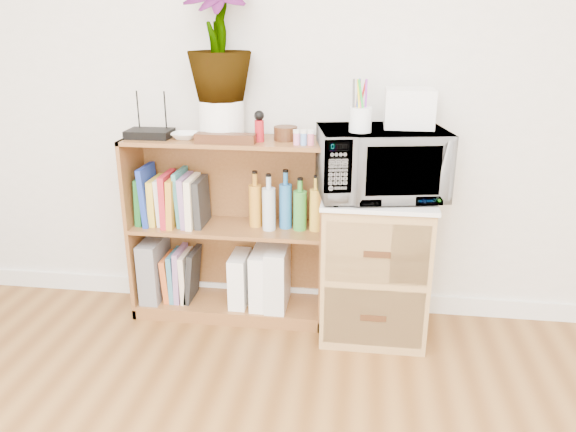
# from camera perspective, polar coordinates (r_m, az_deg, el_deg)

# --- Properties ---
(skirting_board) EXTENTS (4.00, 0.02, 0.10)m
(skirting_board) POSITION_cam_1_polar(r_m,az_deg,el_deg) (3.14, 1.10, -8.09)
(skirting_board) COLOR white
(skirting_board) RESTS_ON ground
(bookshelf) EXTENTS (1.00, 0.30, 0.95)m
(bookshelf) POSITION_cam_1_polar(r_m,az_deg,el_deg) (2.90, -6.06, -1.43)
(bookshelf) COLOR brown
(bookshelf) RESTS_ON ground
(wicker_unit) EXTENTS (0.50, 0.45, 0.70)m
(wicker_unit) POSITION_cam_1_polar(r_m,az_deg,el_deg) (2.80, 8.79, -5.09)
(wicker_unit) COLOR #9E7542
(wicker_unit) RESTS_ON ground
(microwave) EXTENTS (0.63, 0.49, 0.31)m
(microwave) POSITION_cam_1_polar(r_m,az_deg,el_deg) (2.62, 9.39, 5.35)
(microwave) COLOR silver
(microwave) RESTS_ON wicker_unit
(pen_cup) EXTENTS (0.10, 0.10, 0.11)m
(pen_cup) POSITION_cam_1_polar(r_m,az_deg,el_deg) (2.50, 7.37, 9.69)
(pen_cup) COLOR white
(pen_cup) RESTS_ON microwave
(small_appliance) EXTENTS (0.22, 0.18, 0.17)m
(small_appliance) POSITION_cam_1_polar(r_m,az_deg,el_deg) (2.64, 12.22, 10.67)
(small_appliance) COLOR white
(small_appliance) RESTS_ON microwave
(router) EXTENTS (0.22, 0.15, 0.04)m
(router) POSITION_cam_1_polar(r_m,az_deg,el_deg) (2.86, -13.88, 8.13)
(router) COLOR black
(router) RESTS_ON bookshelf
(white_bowl) EXTENTS (0.13, 0.13, 0.03)m
(white_bowl) POSITION_cam_1_polar(r_m,az_deg,el_deg) (2.79, -10.41, 8.02)
(white_bowl) COLOR white
(white_bowl) RESTS_ON bookshelf
(plant_pot) EXTENTS (0.21, 0.21, 0.18)m
(plant_pot) POSITION_cam_1_polar(r_m,az_deg,el_deg) (2.77, -6.75, 9.74)
(plant_pot) COLOR white
(plant_pot) RESTS_ON bookshelf
(potted_plant) EXTENTS (0.31, 0.31, 0.56)m
(potted_plant) POSITION_cam_1_polar(r_m,az_deg,el_deg) (2.74, -7.07, 17.44)
(potted_plant) COLOR #2B6D31
(potted_plant) RESTS_ON plant_pot
(trinket_box) EXTENTS (0.28, 0.07, 0.05)m
(trinket_box) POSITION_cam_1_polar(r_m,az_deg,el_deg) (2.66, -6.39, 7.83)
(trinket_box) COLOR #34180E
(trinket_box) RESTS_ON bookshelf
(kokeshi_doll) EXTENTS (0.04, 0.04, 0.10)m
(kokeshi_doll) POSITION_cam_1_polar(r_m,az_deg,el_deg) (2.68, -2.93, 8.62)
(kokeshi_doll) COLOR maroon
(kokeshi_doll) RESTS_ON bookshelf
(wooden_bowl) EXTENTS (0.11, 0.11, 0.07)m
(wooden_bowl) POSITION_cam_1_polar(r_m,az_deg,el_deg) (2.71, -0.26, 8.40)
(wooden_bowl) COLOR #391A0F
(wooden_bowl) RESTS_ON bookshelf
(paint_jars) EXTENTS (0.11, 0.04, 0.06)m
(paint_jars) POSITION_cam_1_polar(r_m,az_deg,el_deg) (2.61, 1.60, 7.82)
(paint_jars) COLOR #CB7193
(paint_jars) RESTS_ON bookshelf
(file_box) EXTENTS (0.10, 0.26, 0.33)m
(file_box) POSITION_cam_1_polar(r_m,az_deg,el_deg) (3.11, -13.38, -5.16)
(file_box) COLOR slate
(file_box) RESTS_ON bookshelf
(magazine_holder_left) EXTENTS (0.09, 0.22, 0.27)m
(magazine_holder_left) POSITION_cam_1_polar(r_m,az_deg,el_deg) (2.99, -4.89, -6.35)
(magazine_holder_left) COLOR white
(magazine_holder_left) RESTS_ON bookshelf
(magazine_holder_mid) EXTENTS (0.10, 0.24, 0.30)m
(magazine_holder_mid) POSITION_cam_1_polar(r_m,az_deg,el_deg) (2.96, -2.69, -6.27)
(magazine_holder_mid) COLOR white
(magazine_holder_mid) RESTS_ON bookshelf
(magazine_holder_right) EXTENTS (0.10, 0.26, 0.33)m
(magazine_holder_right) POSITION_cam_1_polar(r_m,az_deg,el_deg) (2.94, -1.06, -6.15)
(magazine_holder_right) COLOR silver
(magazine_holder_right) RESTS_ON bookshelf
(cookbooks) EXTENTS (0.35, 0.20, 0.30)m
(cookbooks) POSITION_cam_1_polar(r_m,az_deg,el_deg) (2.93, -11.71, 1.67)
(cookbooks) COLOR #1A6425
(cookbooks) RESTS_ON bookshelf
(liquor_bottles) EXTENTS (0.37, 0.07, 0.29)m
(liquor_bottles) POSITION_cam_1_polar(r_m,az_deg,el_deg) (2.79, -0.41, 1.39)
(liquor_bottles) COLOR orange
(liquor_bottles) RESTS_ON bookshelf
(lower_books) EXTENTS (0.18, 0.19, 0.29)m
(lower_books) POSITION_cam_1_polar(r_m,az_deg,el_deg) (3.08, -10.76, -5.90)
(lower_books) COLOR #D25B25
(lower_books) RESTS_ON bookshelf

